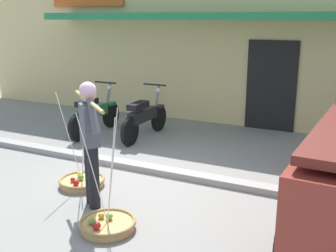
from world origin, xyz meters
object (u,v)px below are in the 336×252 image
Objects in this scene: fruit_vendor at (90,136)px; motorcycle_nearest_shop at (94,114)px; motorcycle_second_in_row at (144,117)px; fruit_basket_right_side at (82,181)px; fruit_basket_left_side at (107,224)px.

fruit_vendor reaches higher than motorcycle_nearest_shop.
motorcycle_nearest_shop is 1.15m from motorcycle_second_in_row.
fruit_basket_right_side is at bearing 139.89° from fruit_vendor.
fruit_vendor is 3.28m from motorcycle_second_in_row.
motorcycle_second_in_row is at bearing 106.82° from fruit_vendor.
motorcycle_second_in_row is (-0.94, 3.10, -0.52)m from fruit_vendor.
fruit_vendor reaches higher than motorcycle_second_in_row.
fruit_vendor is 1.17× the size of fruit_basket_left_side.
motorcycle_nearest_shop is (-2.61, 3.36, 0.38)m from fruit_basket_left_side.
fruit_basket_right_side is (-0.55, 0.46, -0.90)m from fruit_vendor.
fruit_vendor is 1.15m from fruit_basket_right_side.
fruit_vendor reaches higher than fruit_basket_right_side.
motorcycle_nearest_shop is at bearing 127.83° from fruit_basket_left_side.
fruit_basket_right_side is 2.69m from motorcycle_second_in_row.
fruit_basket_right_side reaches higher than motorcycle_nearest_shop.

